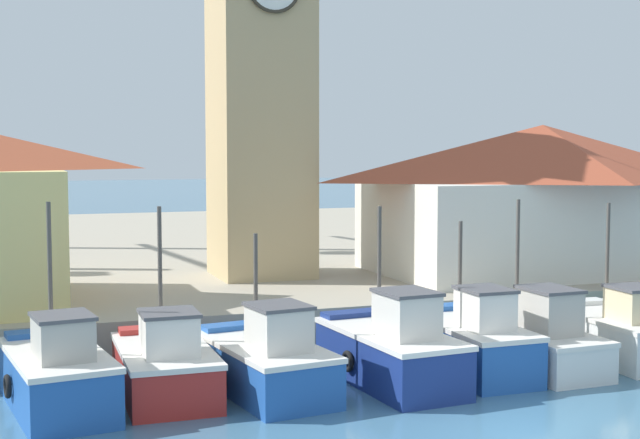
{
  "coord_description": "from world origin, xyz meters",
  "views": [
    {
      "loc": [
        -9.54,
        -14.72,
        5.64
      ],
      "look_at": [
        -0.44,
        10.63,
        3.5
      ],
      "focal_mm": 50.0,
      "sensor_mm": 36.0,
      "label": 1
    }
  ],
  "objects": [
    {
      "name": "ground_plane",
      "position": [
        0.0,
        0.0,
        0.0
      ],
      "size": [
        300.0,
        300.0,
        0.0
      ],
      "primitive_type": "plane",
      "color": "teal"
    },
    {
      "name": "warehouse_right",
      "position": [
        9.24,
        13.38,
        3.89
      ],
      "size": [
        12.49,
        7.25,
        5.38
      ],
      "color": "silver",
      "rests_on": "quay_wharf"
    },
    {
      "name": "fishing_boat_left_inner",
      "position": [
        -3.89,
        4.71,
        0.75
      ],
      "size": [
        2.53,
        4.57,
        3.67
      ],
      "color": "#2356A8",
      "rests_on": "ground"
    },
    {
      "name": "fishing_boat_far_left",
      "position": [
        -8.51,
        4.97,
        0.79
      ],
      "size": [
        2.45,
        4.49,
        4.49
      ],
      "color": "#2356A8",
      "rests_on": "ground"
    },
    {
      "name": "fishing_boat_mid_left",
      "position": [
        -0.83,
        4.49,
        0.82
      ],
      "size": [
        2.3,
        4.75,
        4.25
      ],
      "color": "navy",
      "rests_on": "ground"
    },
    {
      "name": "fishing_boat_right_inner",
      "position": [
        5.95,
        4.74,
        0.74
      ],
      "size": [
        2.09,
        4.28,
        4.18
      ],
      "color": "silver",
      "rests_on": "ground"
    },
    {
      "name": "fishing_boat_left_outer",
      "position": [
        -6.12,
        5.31,
        0.72
      ],
      "size": [
        2.18,
        4.28,
        4.31
      ],
      "color": "#AD2823",
      "rests_on": "ground"
    },
    {
      "name": "quay_wharf",
      "position": [
        0.0,
        28.63,
        0.57
      ],
      "size": [
        120.0,
        40.0,
        1.14
      ],
      "primitive_type": "cube",
      "color": "#A89E89",
      "rests_on": "ground"
    },
    {
      "name": "fishing_boat_center",
      "position": [
        1.49,
        4.79,
        0.79
      ],
      "size": [
        1.92,
        4.38,
        3.8
      ],
      "color": "#2356A8",
      "rests_on": "ground"
    },
    {
      "name": "fishing_boat_mid_right",
      "position": [
        3.32,
        4.86,
        0.71
      ],
      "size": [
        2.05,
        4.91,
        4.31
      ],
      "color": "silver",
      "rests_on": "ground"
    },
    {
      "name": "clock_tower",
      "position": [
        -0.88,
        15.59,
        8.74
      ],
      "size": [
        3.73,
        3.73,
        16.03
      ],
      "color": "tan",
      "rests_on": "quay_wharf"
    }
  ]
}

